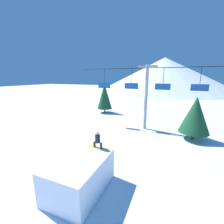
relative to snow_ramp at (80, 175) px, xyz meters
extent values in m
plane|color=white|center=(-0.79, 0.17, -1.04)|extent=(220.00, 220.00, 0.00)
cone|color=silver|center=(-0.79, 73.74, 6.96)|extent=(63.90, 63.90, 16.00)
cube|color=white|center=(0.00, 0.00, 0.00)|extent=(2.81, 4.08, 2.08)
cube|color=silver|center=(0.00, 1.99, 1.01)|extent=(2.81, 0.10, 0.06)
cube|color=yellow|center=(0.32, 1.75, 1.05)|extent=(1.45, 0.26, 0.03)
cylinder|color=black|center=(0.06, 1.75, 1.26)|extent=(0.16, 0.16, 0.38)
cylinder|color=black|center=(0.57, 1.75, 1.26)|extent=(0.16, 0.16, 0.38)
cylinder|color=black|center=(0.32, 1.75, 1.73)|extent=(0.35, 0.35, 0.56)
sphere|color=#B2B2B7|center=(0.32, 1.75, 2.11)|extent=(0.21, 0.21, 0.21)
cylinder|color=#9E9EA3|center=(1.49, 12.89, 3.12)|extent=(0.39, 0.39, 8.31)
cube|color=#9E9EA3|center=(1.49, 12.89, 7.07)|extent=(2.40, 0.24, 0.24)
cylinder|color=black|center=(1.49, 12.89, 6.87)|extent=(18.46, 0.08, 0.08)
cylinder|color=#28282D|center=(-4.39, 12.89, 5.59)|extent=(0.06, 0.06, 2.56)
cube|color=#195199|center=(-4.39, 12.89, 4.32)|extent=(1.80, 0.44, 0.08)
cube|color=#195199|center=(-4.39, 12.71, 4.67)|extent=(1.80, 0.08, 0.70)
cylinder|color=#28282D|center=(-0.47, 12.89, 5.59)|extent=(0.06, 0.06, 2.56)
cube|color=#195199|center=(-0.47, 12.89, 4.32)|extent=(1.80, 0.44, 0.08)
cube|color=#195199|center=(-0.47, 12.71, 4.67)|extent=(1.80, 0.08, 0.70)
cylinder|color=#28282D|center=(3.46, 12.89, 5.59)|extent=(0.06, 0.06, 2.56)
cube|color=#195199|center=(3.46, 12.89, 4.32)|extent=(1.80, 0.44, 0.08)
cube|color=#195199|center=(3.46, 12.71, 4.67)|extent=(1.80, 0.08, 0.70)
cylinder|color=#28282D|center=(7.38, 12.89, 5.59)|extent=(0.06, 0.06, 2.56)
cube|color=#195199|center=(7.38, 12.89, 4.32)|extent=(1.80, 0.44, 0.08)
cube|color=#195199|center=(7.38, 12.71, 4.67)|extent=(1.80, 0.08, 0.70)
cylinder|color=#4C3823|center=(7.15, 11.48, -0.63)|extent=(0.36, 0.36, 0.82)
cone|color=#194728|center=(7.15, 11.48, 1.78)|extent=(3.18, 3.18, 3.98)
cylinder|color=#4C3823|center=(-7.53, 19.36, -0.63)|extent=(0.25, 0.25, 0.82)
cone|color=#194728|center=(-7.53, 19.36, 2.19)|extent=(2.83, 2.83, 4.83)
camera|label=1|loc=(4.85, -6.58, 5.80)|focal=24.00mm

